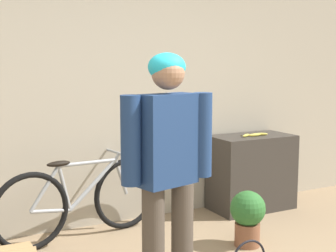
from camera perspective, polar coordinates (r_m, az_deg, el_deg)
name	(u,v)px	position (r m, az deg, el deg)	size (l,w,h in m)	color
wall_back	(118,95)	(4.72, -6.15, 3.79)	(8.00, 0.07, 2.60)	#B7AD99
side_shelf	(251,172)	(5.30, 10.13, -5.56)	(0.91, 0.50, 0.83)	#38332D
person	(168,160)	(3.11, -0.01, -4.15)	(0.66, 0.27, 1.68)	#4C4238
bicycle	(81,200)	(4.41, -10.52, -8.86)	(1.65, 0.46, 0.77)	black
banana	(254,135)	(5.16, 10.42, -1.07)	(0.35, 0.09, 0.03)	#EAD64C
potted_plant	(248,215)	(4.27, 9.69, -10.65)	(0.31, 0.31, 0.50)	brown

